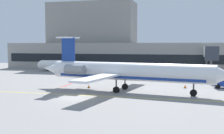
# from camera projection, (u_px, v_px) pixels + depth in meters

# --- Properties ---
(ground) EXTENTS (120.00, 120.00, 0.11)m
(ground) POSITION_uv_depth(u_px,v_px,m) (74.00, 98.00, 36.81)
(ground) COLOR gray
(terminal_building) EXTENTS (59.67, 16.95, 19.16)m
(terminal_building) POSITION_uv_depth(u_px,v_px,m) (107.00, 44.00, 85.83)
(terminal_building) COLOR gray
(terminal_building) RESTS_ON ground
(jet_bridge_west) EXTENTS (2.40, 18.06, 6.37)m
(jet_bridge_west) POSITION_uv_depth(u_px,v_px,m) (209.00, 53.00, 61.17)
(jet_bridge_west) COLOR silver
(jet_bridge_west) RESTS_ON ground
(regional_jet) EXTENTS (28.58, 21.40, 7.82)m
(regional_jet) POSITION_uv_depth(u_px,v_px,m) (125.00, 72.00, 41.56)
(regional_jet) COLOR white
(regional_jet) RESTS_ON ground
(baggage_tug) EXTENTS (4.23, 2.15, 1.94)m
(baggage_tug) POSITION_uv_depth(u_px,v_px,m) (137.00, 72.00, 61.87)
(baggage_tug) COLOR #19389E
(baggage_tug) RESTS_ON ground
(pushback_tractor) EXTENTS (3.51, 2.09, 2.13)m
(pushback_tractor) POSITION_uv_depth(u_px,v_px,m) (223.00, 82.00, 45.12)
(pushback_tractor) COLOR #19389E
(pushback_tractor) RESTS_ON ground
(belt_loader) EXTENTS (4.04, 2.69, 1.90)m
(belt_loader) POSITION_uv_depth(u_px,v_px,m) (221.00, 77.00, 52.55)
(belt_loader) COLOR #E5B20C
(belt_loader) RESTS_ON ground
(fuel_tank) EXTENTS (8.74, 3.08, 2.77)m
(fuel_tank) POSITION_uv_depth(u_px,v_px,m) (55.00, 65.00, 73.36)
(fuel_tank) COLOR white
(fuel_tank) RESTS_ON ground
(safety_cone_alpha) EXTENTS (0.47, 0.47, 0.55)m
(safety_cone_alpha) POSITION_uv_depth(u_px,v_px,m) (89.00, 86.00, 45.25)
(safety_cone_alpha) COLOR orange
(safety_cone_alpha) RESTS_ON ground
(safety_cone_bravo) EXTENTS (0.47, 0.47, 0.55)m
(safety_cone_bravo) POSITION_uv_depth(u_px,v_px,m) (185.00, 86.00, 45.16)
(safety_cone_bravo) COLOR orange
(safety_cone_bravo) RESTS_ON ground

